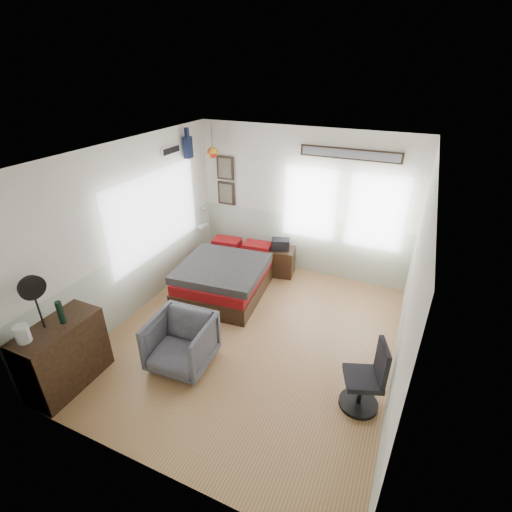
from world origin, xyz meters
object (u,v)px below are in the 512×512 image
object	(u,v)px
bed	(227,275)
task_chair	(367,382)
nightstand	(280,261)
dresser	(64,355)
armchair	(181,343)

from	to	relation	value
bed	task_chair	bearing A→B (deg)	-36.42
nightstand	task_chair	world-z (taller)	task_chair
dresser	task_chair	distance (m)	3.66
bed	dresser	xyz separation A→B (m)	(-0.81, -2.74, 0.16)
armchair	task_chair	xyz separation A→B (m)	(2.35, 0.29, 0.01)
armchair	nightstand	world-z (taller)	armchair
dresser	task_chair	world-z (taller)	task_chair
bed	nightstand	bearing A→B (deg)	48.40
armchair	dresser	bearing A→B (deg)	-146.55
armchair	bed	bearing A→B (deg)	95.86
bed	armchair	distance (m)	1.91
armchair	task_chair	distance (m)	2.37
dresser	armchair	world-z (taller)	dresser
armchair	task_chair	size ratio (longest dim) A/B	0.86
bed	nightstand	world-z (taller)	bed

